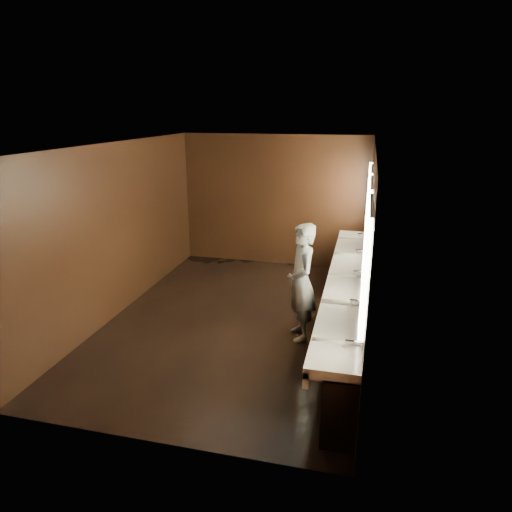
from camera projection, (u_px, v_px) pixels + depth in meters
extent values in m
plane|color=black|center=(237.00, 319.00, 7.49)|extent=(6.00, 6.00, 0.00)
cube|color=#2D2D2B|center=(234.00, 144.00, 6.63)|extent=(4.00, 6.00, 0.02)
cube|color=black|center=(274.00, 201.00, 9.84)|extent=(4.00, 0.02, 2.80)
cube|color=black|center=(147.00, 320.00, 4.29)|extent=(4.00, 0.02, 2.80)
cube|color=black|center=(119.00, 229.00, 7.51)|extent=(0.02, 6.00, 2.80)
cube|color=black|center=(368.00, 246.00, 6.61)|extent=(0.02, 6.00, 2.80)
cube|color=black|center=(351.00, 307.00, 6.96)|extent=(0.36, 5.40, 0.81)
cube|color=silver|center=(346.00, 280.00, 6.84)|extent=(0.55, 5.40, 0.12)
cube|color=silver|center=(330.00, 283.00, 6.92)|extent=(0.06, 5.40, 0.18)
cylinder|color=silver|center=(354.00, 342.00, 4.73)|extent=(0.18, 0.04, 0.04)
cylinder|color=silver|center=(357.00, 301.00, 5.74)|extent=(0.18, 0.04, 0.04)
cylinder|color=silver|center=(360.00, 272.00, 6.76)|extent=(0.18, 0.04, 0.04)
cylinder|color=silver|center=(361.00, 250.00, 7.78)|extent=(0.18, 0.04, 0.04)
cylinder|color=silver|center=(363.00, 234.00, 8.79)|extent=(0.18, 0.04, 0.04)
cube|color=#FDF5CA|center=(365.00, 281.00, 4.29)|extent=(0.06, 0.22, 1.15)
cube|color=white|center=(368.00, 255.00, 5.03)|extent=(0.03, 1.32, 1.15)
cube|color=#FDF5CA|center=(367.00, 237.00, 5.77)|extent=(0.06, 0.23, 1.15)
cube|color=white|center=(369.00, 222.00, 6.51)|extent=(0.03, 1.32, 1.15)
cube|color=#FDF5CA|center=(368.00, 211.00, 7.25)|extent=(0.06, 0.23, 1.15)
cube|color=white|center=(369.00, 201.00, 7.99)|extent=(0.03, 1.32, 1.15)
cube|color=#FDF5CA|center=(369.00, 193.00, 8.73)|extent=(0.06, 0.22, 1.15)
imported|color=#9BBFE8|center=(301.00, 282.00, 6.65)|extent=(0.62, 0.75, 1.76)
cylinder|color=black|center=(333.00, 318.00, 6.85)|extent=(0.42, 0.42, 0.61)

